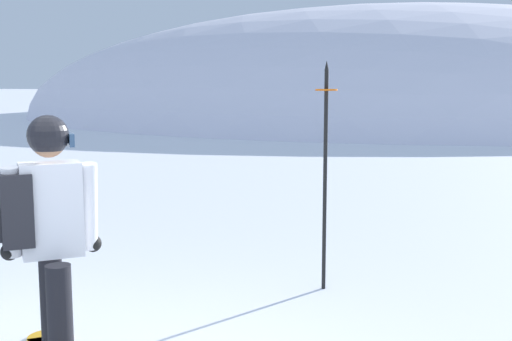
% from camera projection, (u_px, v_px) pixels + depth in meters
% --- Properties ---
extents(ridge_peak_main, '(42.57, 38.31, 12.30)m').
position_uv_depth(ridge_peak_main, '(387.00, 115.00, 38.50)').
color(ridge_peak_main, white).
rests_on(ridge_peak_main, ground).
extents(snowboarder_main, '(1.36, 1.40, 1.71)m').
position_uv_depth(snowboarder_main, '(48.00, 244.00, 3.96)').
color(snowboarder_main, orange).
rests_on(snowboarder_main, ground).
extents(piste_marker_near, '(0.20, 0.20, 2.10)m').
position_uv_depth(piste_marker_near, '(325.00, 162.00, 5.83)').
color(piste_marker_near, black).
rests_on(piste_marker_near, ground).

